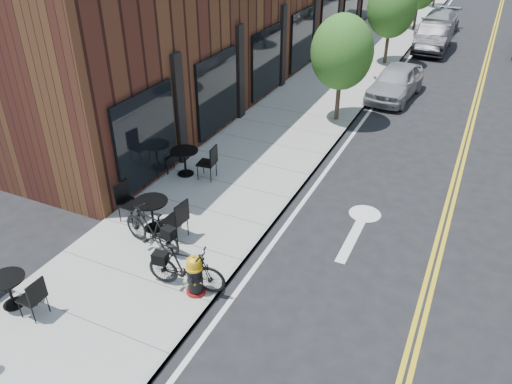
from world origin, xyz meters
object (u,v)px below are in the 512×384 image
Objects in this scene: fire_hydrant at (195,275)px; bicycle_left at (151,229)px; bistro_set_a at (9,287)px; bistro_set_b at (152,211)px; parked_car_c at (438,23)px; bicycle_right at (186,268)px; parked_car_b at (434,37)px; bistro_set_c at (185,159)px; parked_car_a at (396,82)px.

bicycle_left is (-1.74, 0.92, 0.07)m from fire_hydrant.
fire_hydrant reaches higher than bistro_set_a.
bistro_set_b is (-2.18, 1.56, 0.07)m from fire_hydrant.
bicycle_right is at bearing -87.88° from parked_car_c.
fire_hydrant is 0.49× the size of bistro_set_b.
bistro_set_a is 0.37× the size of parked_car_c.
bistro_set_b is at bearing -100.35° from parked_car_b.
fire_hydrant is at bearing -94.08° from parked_car_b.
bistro_set_c is 10.46m from parked_car_a.
parked_car_a reaches higher than bistro_set_a.
bistro_set_b is at bearing -80.20° from bistro_set_c.
parked_car_c reaches higher than bistro_set_a.
bistro_set_a is 0.42× the size of parked_car_a.
parked_car_c is at bearing -176.13° from bicycle_left.
fire_hydrant is at bearing -87.34° from parked_car_c.
bistro_set_a is 0.87× the size of bistro_set_c.
bistro_set_b is 0.43× the size of parked_car_b.
parked_car_a is at bearing 80.17° from bistro_set_b.
bicycle_left is at bearing -76.21° from bistro_set_c.
parked_car_a is at bearing 75.37° from bistro_set_a.
parked_car_c is at bearing 103.21° from fire_hydrant.
parked_car_a reaches higher than fire_hydrant.
bistro_set_a is at bearing -100.39° from parked_car_a.
bistro_set_b is 24.82m from parked_car_c.
parked_car_a is (1.22, 13.90, 0.11)m from fire_hydrant.
bicycle_left is 3.19m from bistro_set_a.
parked_car_b reaches higher than bicycle_left.
bicycle_left is 13.32m from parked_car_a.
parked_car_a is 12.24m from parked_car_c.
parked_car_b reaches higher than bistro_set_b.
parked_car_c is (0.00, 12.24, -0.01)m from parked_car_a.
bicycle_left is 3.61m from bistro_set_c.
bistro_set_a is 3.62m from bistro_set_b.
bicycle_right is 2.46m from bistro_set_b.
parked_car_c is (2.95, 25.22, 0.02)m from bicycle_left.
bicycle_right is at bearing -32.31° from bistro_set_b.
parked_car_c is (4.19, 21.83, 0.03)m from bistro_set_c.
bistro_set_c is (-2.73, 4.26, -0.01)m from bicycle_right.
bistro_set_a is at bearing 115.79° from bicycle_right.
parked_car_a is at bearing 177.74° from bicycle_left.
bistro_set_b is (1.00, 3.48, 0.07)m from bistro_set_a.
fire_hydrant is 2.68m from bistro_set_b.
bicycle_right is 0.44× the size of parked_car_a.
bistro_set_c is at bearing -104.30° from parked_car_b.
bicycle_left is at bearing 51.80° from bicycle_right.
fire_hydrant is 3.72m from bistro_set_a.
bistro_set_a is 28.41m from parked_car_c.
bicycle_right reaches higher than bicycle_left.
parked_car_b is at bearing 69.61° from bistro_set_c.
fire_hydrant is at bearing 32.01° from bistro_set_a.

